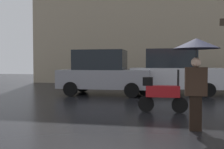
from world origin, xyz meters
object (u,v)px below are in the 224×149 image
pedestrian_with_umbrella (196,58)px  parked_car_left (174,72)px  parked_scooter (161,93)px  parked_car_right (103,73)px

pedestrian_with_umbrella → parked_car_left: size_ratio=0.48×
pedestrian_with_umbrella → parked_scooter: pedestrian_with_umbrella is taller
parked_scooter → parked_car_left: size_ratio=0.35×
parked_car_right → pedestrian_with_umbrella: bearing=106.5°
parked_car_left → parked_scooter: bearing=76.4°
parked_car_left → parked_car_right: (-3.15, -0.87, -0.02)m
parked_scooter → parked_car_right: bearing=139.1°
parked_car_left → parked_car_right: 3.26m
parked_scooter → parked_car_right: 4.73m
pedestrian_with_umbrella → parked_car_left: (-0.17, 6.76, -0.51)m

